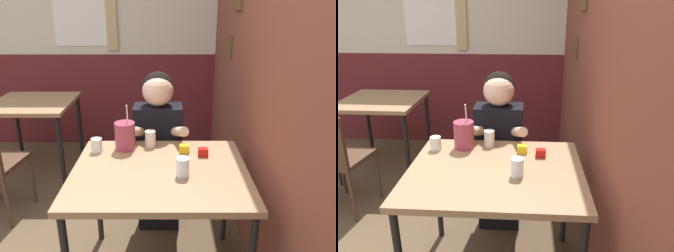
# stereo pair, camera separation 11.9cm
# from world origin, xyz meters

# --- Properties ---
(brick_wall_right) EXTENTS (0.08, 4.50, 2.70)m
(brick_wall_right) POSITION_xyz_m (1.34, 1.25, 1.35)
(brick_wall_right) COLOR brown
(brick_wall_right) RESTS_ON ground_plane
(back_wall) EXTENTS (5.61, 0.09, 2.70)m
(back_wall) POSITION_xyz_m (-0.01, 2.53, 1.36)
(back_wall) COLOR beige
(back_wall) RESTS_ON ground_plane
(main_table) EXTENTS (0.98, 0.81, 0.77)m
(main_table) POSITION_xyz_m (0.72, 0.32, 0.70)
(main_table) COLOR #93704C
(main_table) RESTS_ON ground_plane
(background_table) EXTENTS (0.76, 0.75, 0.77)m
(background_table) POSITION_xyz_m (-0.53, 1.69, 0.68)
(background_table) COLOR #93704C
(background_table) RESTS_ON ground_plane
(person_seated) EXTENTS (0.42, 0.41, 1.21)m
(person_seated) POSITION_xyz_m (0.69, 0.88, 0.65)
(person_seated) COLOR black
(person_seated) RESTS_ON ground_plane
(cocktail_pitcher) EXTENTS (0.13, 0.13, 0.30)m
(cocktail_pitcher) POSITION_xyz_m (0.49, 0.60, 0.86)
(cocktail_pitcher) COLOR #99384C
(cocktail_pitcher) RESTS_ON main_table
(glass_near_pitcher) EXTENTS (0.07, 0.07, 0.10)m
(glass_near_pitcher) POSITION_xyz_m (0.84, 0.25, 0.82)
(glass_near_pitcher) COLOR silver
(glass_near_pitcher) RESTS_ON main_table
(glass_center) EXTENTS (0.07, 0.07, 0.09)m
(glass_center) POSITION_xyz_m (0.32, 0.56, 0.81)
(glass_center) COLOR silver
(glass_center) RESTS_ON main_table
(glass_far_side) EXTENTS (0.07, 0.07, 0.10)m
(glass_far_side) POSITION_xyz_m (0.65, 0.64, 0.82)
(glass_far_side) COLOR silver
(glass_far_side) RESTS_ON main_table
(condiment_ketchup) EXTENTS (0.06, 0.04, 0.05)m
(condiment_ketchup) POSITION_xyz_m (0.98, 0.49, 0.80)
(condiment_ketchup) COLOR #B7140F
(condiment_ketchup) RESTS_ON main_table
(condiment_mustard) EXTENTS (0.06, 0.04, 0.05)m
(condiment_mustard) POSITION_xyz_m (0.86, 0.55, 0.80)
(condiment_mustard) COLOR yellow
(condiment_mustard) RESTS_ON main_table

